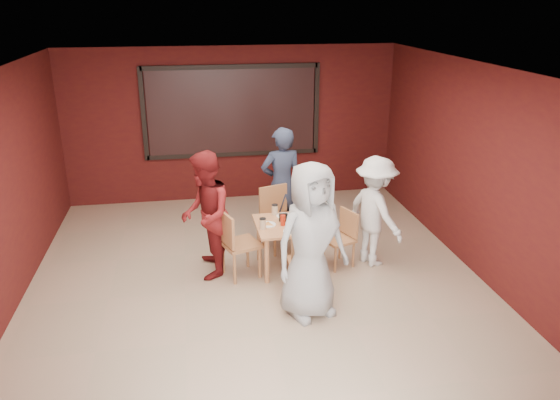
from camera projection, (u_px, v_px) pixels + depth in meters
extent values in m
plane|color=tan|center=(259.00, 286.00, 7.21)|extent=(7.00, 7.00, 0.00)
cube|color=black|center=(232.00, 112.00, 9.82)|extent=(3.00, 0.02, 1.50)
cube|color=#D78558|center=(288.00, 225.00, 7.45)|extent=(0.88, 0.88, 0.04)
cylinder|color=#D78558|center=(259.00, 239.00, 7.83)|extent=(0.06, 0.06, 0.65)
cylinder|color=#D78558|center=(306.00, 236.00, 7.95)|extent=(0.06, 0.06, 0.65)
cylinder|color=#D78558|center=(267.00, 261.00, 7.19)|extent=(0.06, 0.06, 0.65)
cylinder|color=#D78558|center=(318.00, 256.00, 7.31)|extent=(0.06, 0.06, 0.65)
cylinder|color=white|center=(291.00, 231.00, 7.19)|extent=(0.22, 0.22, 0.01)
cone|color=gold|center=(291.00, 230.00, 7.18)|extent=(0.20, 0.20, 0.02)
cylinder|color=#F2E7C0|center=(302.00, 229.00, 7.11)|extent=(0.09, 0.09, 0.14)
cylinder|color=black|center=(302.00, 223.00, 7.08)|extent=(0.09, 0.09, 0.01)
cylinder|color=white|center=(284.00, 216.00, 7.69)|extent=(0.22, 0.22, 0.01)
cone|color=gold|center=(284.00, 215.00, 7.69)|extent=(0.20, 0.20, 0.02)
cylinder|color=#F2E7C0|center=(275.00, 210.00, 7.73)|extent=(0.09, 0.09, 0.14)
cylinder|color=black|center=(275.00, 205.00, 7.70)|extent=(0.09, 0.09, 0.01)
cylinder|color=white|center=(268.00, 225.00, 7.40)|extent=(0.22, 0.22, 0.01)
cone|color=gold|center=(268.00, 223.00, 7.39)|extent=(0.20, 0.20, 0.02)
cylinder|color=#F2E7C0|center=(263.00, 224.00, 7.25)|extent=(0.09, 0.09, 0.14)
cylinder|color=black|center=(263.00, 219.00, 7.22)|extent=(0.09, 0.09, 0.01)
cylinder|color=white|center=(307.00, 222.00, 7.48)|extent=(0.22, 0.22, 0.01)
cone|color=gold|center=(307.00, 221.00, 7.48)|extent=(0.20, 0.20, 0.02)
cylinder|color=#F2E7C0|center=(311.00, 214.00, 7.58)|extent=(0.09, 0.09, 0.14)
cylinder|color=black|center=(311.00, 209.00, 7.56)|extent=(0.09, 0.09, 0.01)
cylinder|color=beige|center=(293.00, 221.00, 7.41)|extent=(0.06, 0.06, 0.10)
cylinder|color=beige|center=(290.00, 223.00, 7.36)|extent=(0.05, 0.05, 0.08)
cylinder|color=#AF200C|center=(283.00, 220.00, 7.36)|extent=(0.07, 0.07, 0.15)
cube|color=black|center=(283.00, 217.00, 7.51)|extent=(0.12, 0.06, 0.11)
cube|color=#AE6F43|center=(305.00, 263.00, 6.91)|extent=(0.43, 0.43, 0.04)
cylinder|color=#AE6F43|center=(315.00, 271.00, 7.17)|extent=(0.04, 0.04, 0.41)
cylinder|color=#AE6F43|center=(290.00, 273.00, 7.12)|extent=(0.04, 0.04, 0.41)
cylinder|color=#AE6F43|center=(320.00, 284.00, 6.86)|extent=(0.04, 0.04, 0.41)
cylinder|color=#AE6F43|center=(294.00, 286.00, 6.81)|extent=(0.04, 0.04, 0.41)
cube|color=#AE6F43|center=(308.00, 252.00, 6.65)|extent=(0.42, 0.05, 0.40)
cube|color=#AE6F43|center=(280.00, 220.00, 8.11)|extent=(0.59, 0.59, 0.04)
cylinder|color=#AE6F43|center=(275.00, 242.00, 7.96)|extent=(0.04, 0.04, 0.45)
cylinder|color=#AE6F43|center=(297.00, 237.00, 8.13)|extent=(0.04, 0.04, 0.45)
cylinder|color=#AE6F43|center=(263.00, 233.00, 8.27)|extent=(0.04, 0.04, 0.45)
cylinder|color=#AE6F43|center=(284.00, 229.00, 8.44)|extent=(0.04, 0.04, 0.45)
cube|color=#AE6F43|center=(273.00, 199.00, 8.19)|extent=(0.45, 0.19, 0.44)
cube|color=#AE6F43|center=(241.00, 244.00, 7.33)|extent=(0.58, 0.58, 0.04)
cylinder|color=#AE6F43|center=(260.00, 263.00, 7.35)|extent=(0.04, 0.04, 0.45)
cylinder|color=#AE6F43|center=(248.00, 252.00, 7.66)|extent=(0.04, 0.04, 0.45)
cylinder|color=#AE6F43|center=(235.00, 269.00, 7.18)|extent=(0.04, 0.04, 0.45)
cylinder|color=#AE6F43|center=(223.00, 258.00, 7.49)|extent=(0.04, 0.04, 0.45)
cube|color=#AE6F43|center=(226.00, 229.00, 7.15)|extent=(0.19, 0.44, 0.44)
cube|color=#AE6F43|center=(338.00, 240.00, 7.63)|extent=(0.50, 0.50, 0.04)
cylinder|color=#AE6F43|center=(322.00, 251.00, 7.76)|extent=(0.03, 0.03, 0.38)
cylinder|color=#AE6F43|center=(335.00, 260.00, 7.50)|extent=(0.03, 0.03, 0.38)
cylinder|color=#AE6F43|center=(340.00, 247.00, 7.91)|extent=(0.03, 0.03, 0.38)
cylinder|color=#AE6F43|center=(353.00, 255.00, 7.66)|extent=(0.03, 0.03, 0.38)
cube|color=#AE6F43|center=(349.00, 223.00, 7.64)|extent=(0.17, 0.37, 0.37)
imported|color=#A0A0A0|center=(311.00, 241.00, 6.29)|extent=(1.08, 0.89, 1.89)
imported|color=#2A334A|center=(282.00, 184.00, 8.37)|extent=(0.70, 0.51, 1.78)
imported|color=maroon|center=(206.00, 215.00, 7.25)|extent=(0.69, 0.87, 1.73)
imported|color=silver|center=(375.00, 211.00, 7.58)|extent=(0.92, 1.16, 1.57)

